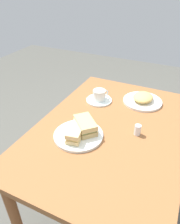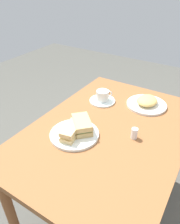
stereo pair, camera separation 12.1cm
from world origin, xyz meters
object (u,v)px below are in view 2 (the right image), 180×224
sandwich_plate (74,134)px  coffee_cup (103,95)px  dining_table (108,142)px  salt_shaker (135,133)px  sandwich_front (71,131)px  spoon (106,95)px  side_plate (146,105)px  coffee_saucer (102,101)px  sandwich_back (82,125)px

sandwich_plate → coffee_cup: coffee_cup is taller
dining_table → salt_shaker: 0.18m
sandwich_front → dining_table: bearing=-37.7°
dining_table → spoon: size_ratio=11.10×
dining_table → sandwich_front: (-0.16, 0.13, 0.13)m
sandwich_plate → side_plate: (0.47, -0.21, 0.00)m
sandwich_front → coffee_saucer: (0.39, 0.05, -0.04)m
coffee_cup → salt_shaker: 0.38m
coffee_cup → side_plate: coffee_cup is taller
dining_table → coffee_saucer: (0.23, 0.17, 0.09)m
side_plate → salt_shaker: (-0.33, -0.05, 0.02)m
sandwich_front → side_plate: sandwich_front is taller
sandwich_plate → coffee_saucer: size_ratio=1.53×
sandwich_back → coffee_cup: 0.33m
sandwich_back → coffee_saucer: bearing=11.2°
sandwich_back → spoon: size_ratio=1.61×
coffee_saucer → spoon: (0.07, 0.01, 0.01)m
coffee_cup → sandwich_plate: bearing=-172.9°
side_plate → salt_shaker: size_ratio=4.27×
sandwich_front → side_plate: 0.54m
dining_table → coffee_saucer: bearing=36.8°
coffee_cup → coffee_saucer: bearing=144.8°
dining_table → sandwich_back: sandwich_back is taller
sandwich_plate → coffee_saucer: bearing=7.3°
sandwich_plate → sandwich_back: 0.06m
dining_table → sandwich_back: 0.20m
spoon → salt_shaker: (-0.30, -0.32, 0.02)m
dining_table → side_plate: side_plate is taller
dining_table → salt_shaker: bearing=-88.9°
coffee_cup → side_plate: size_ratio=0.41×
sandwich_front → sandwich_back: (0.06, -0.02, 0.00)m
dining_table → coffee_cup: size_ratio=11.14×
sandwich_plate → sandwich_front: sandwich_front is taller
sandwich_front → coffee_saucer: size_ratio=0.93×
coffee_cup → salt_shaker: size_ratio=1.74×
sandwich_back → coffee_cup: size_ratio=1.62×
sandwich_back → coffee_cup: (0.33, 0.06, 0.00)m
coffee_cup → side_plate: (0.10, -0.25, -0.04)m
coffee_saucer → salt_shaker: bearing=-126.1°
sandwich_front → coffee_cup: size_ratio=1.54×
coffee_saucer → dining_table: bearing=-143.2°
dining_table → side_plate: (0.33, -0.08, 0.10)m
sandwich_front → sandwich_back: 0.07m
dining_table → coffee_cup: 0.32m
sandwich_front → spoon: sandwich_front is taller
sandwich_back → spoon: bearing=11.0°
coffee_cup → dining_table: bearing=-143.5°
side_plate → coffee_cup: bearing=111.5°
dining_table → sandwich_front: 0.24m
sandwich_back → side_plate: sandwich_back is taller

